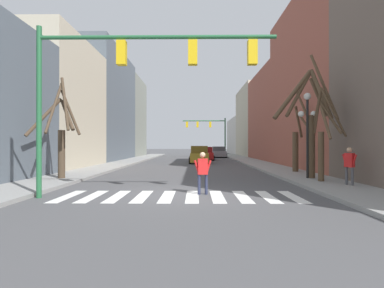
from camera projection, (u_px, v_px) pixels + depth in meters
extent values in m
plane|color=#4C4C4F|center=(180.00, 195.00, 11.13)|extent=(240.00, 240.00, 0.00)
cube|color=gray|center=(7.00, 192.00, 11.20)|extent=(2.72, 90.00, 0.15)
cube|color=gray|center=(357.00, 193.00, 11.05)|extent=(2.72, 90.00, 0.15)
cube|color=#BCB299|center=(50.00, 105.00, 23.45)|extent=(6.00, 9.81, 9.97)
cube|color=#515B66|center=(98.00, 107.00, 35.13)|extent=(6.00, 13.53, 12.67)
cube|color=gray|center=(122.00, 118.00, 46.73)|extent=(6.00, 9.68, 12.06)
cube|color=#934C3D|center=(331.00, 84.00, 22.78)|extent=(6.00, 12.87, 12.93)
cube|color=#934C3D|center=(283.00, 117.00, 35.40)|extent=(6.00, 12.36, 10.35)
cube|color=#BCB299|center=(260.00, 122.00, 47.89)|extent=(6.00, 12.63, 10.91)
cube|color=beige|center=(245.00, 136.00, 61.71)|extent=(6.00, 15.03, 7.19)
cube|color=white|center=(68.00, 196.00, 10.79)|extent=(0.45, 2.60, 0.01)
cube|color=white|center=(93.00, 196.00, 10.78)|extent=(0.45, 2.60, 0.01)
cube|color=white|center=(117.00, 196.00, 10.77)|extent=(0.45, 2.60, 0.01)
cube|color=white|center=(142.00, 196.00, 10.76)|extent=(0.45, 2.60, 0.01)
cube|color=white|center=(167.00, 196.00, 10.75)|extent=(0.45, 2.60, 0.01)
cube|color=white|center=(192.00, 196.00, 10.74)|extent=(0.45, 2.60, 0.01)
cube|color=white|center=(217.00, 197.00, 10.73)|extent=(0.45, 2.60, 0.01)
cube|color=white|center=(242.00, 197.00, 10.72)|extent=(0.45, 2.60, 0.01)
cube|color=white|center=(268.00, 197.00, 10.71)|extent=(0.45, 2.60, 0.01)
cube|color=white|center=(293.00, 197.00, 10.69)|extent=(0.45, 2.60, 0.01)
cylinder|color=#236038|center=(39.00, 112.00, 10.46)|extent=(0.18, 0.18, 6.02)
cylinder|color=#236038|center=(157.00, 37.00, 10.42)|extent=(8.28, 0.14, 0.14)
cube|color=yellow|center=(122.00, 53.00, 10.43)|extent=(0.32, 0.28, 0.84)
cube|color=yellow|center=(193.00, 53.00, 10.40)|extent=(0.32, 0.28, 0.84)
cube|color=yellow|center=(252.00, 53.00, 10.38)|extent=(0.32, 0.28, 0.84)
cylinder|color=#236038|center=(225.00, 138.00, 43.83)|extent=(0.18, 0.18, 5.77)
cylinder|color=#236038|center=(204.00, 121.00, 43.87)|extent=(6.22, 0.14, 0.14)
cube|color=yellow|center=(210.00, 125.00, 43.86)|extent=(0.32, 0.28, 0.84)
cube|color=yellow|center=(198.00, 125.00, 43.88)|extent=(0.32, 0.28, 0.84)
cube|color=yellow|center=(187.00, 125.00, 43.90)|extent=(0.32, 0.28, 0.84)
cylinder|color=black|center=(307.00, 139.00, 15.36)|extent=(0.12, 0.12, 4.02)
sphere|color=white|center=(307.00, 96.00, 15.37)|extent=(0.36, 0.36, 0.36)
sphere|color=white|center=(301.00, 114.00, 15.37)|extent=(0.31, 0.31, 0.31)
sphere|color=white|center=(314.00, 114.00, 15.36)|extent=(0.31, 0.31, 0.31)
cube|color=#A38423|center=(199.00, 157.00, 30.41)|extent=(1.79, 4.71, 0.86)
cube|color=#594813|center=(199.00, 149.00, 30.41)|extent=(1.64, 2.45, 0.71)
cylinder|color=black|center=(190.00, 159.00, 31.88)|extent=(0.22, 0.64, 0.64)
cylinder|color=black|center=(208.00, 159.00, 31.86)|extent=(0.22, 0.64, 0.64)
cylinder|color=black|center=(190.00, 161.00, 28.96)|extent=(0.22, 0.64, 0.64)
cylinder|color=black|center=(209.00, 161.00, 28.93)|extent=(0.22, 0.64, 0.64)
cube|color=gray|center=(218.00, 154.00, 44.00)|extent=(1.93, 4.85, 0.79)
cube|color=#464648|center=(218.00, 149.00, 44.00)|extent=(1.78, 2.52, 0.64)
cylinder|color=black|center=(211.00, 155.00, 45.52)|extent=(0.22, 0.64, 0.64)
cylinder|color=black|center=(224.00, 155.00, 45.49)|extent=(0.22, 0.64, 0.64)
cylinder|color=black|center=(212.00, 156.00, 42.51)|extent=(0.22, 0.64, 0.64)
cylinder|color=black|center=(226.00, 156.00, 42.49)|extent=(0.22, 0.64, 0.64)
cube|color=red|center=(205.00, 155.00, 36.28)|extent=(1.80, 4.52, 0.79)
cube|color=maroon|center=(205.00, 149.00, 36.29)|extent=(1.65, 2.35, 0.65)
cylinder|color=black|center=(198.00, 157.00, 37.69)|extent=(0.22, 0.64, 0.64)
cylinder|color=black|center=(212.00, 157.00, 37.67)|extent=(0.22, 0.64, 0.64)
cylinder|color=black|center=(198.00, 158.00, 34.89)|extent=(0.22, 0.64, 0.64)
cylinder|color=black|center=(213.00, 158.00, 34.87)|extent=(0.22, 0.64, 0.64)
cylinder|color=#282D47|center=(199.00, 185.00, 11.17)|extent=(0.11, 0.11, 0.75)
cylinder|color=#282D47|center=(206.00, 184.00, 11.21)|extent=(0.11, 0.11, 0.75)
cube|color=red|center=(203.00, 167.00, 11.19)|extent=(0.39, 0.26, 0.59)
sphere|color=tan|center=(203.00, 155.00, 11.19)|extent=(0.21, 0.21, 0.21)
cylinder|color=red|center=(197.00, 168.00, 11.16)|extent=(0.27, 0.12, 0.57)
cylinder|color=red|center=(208.00, 168.00, 11.22)|extent=(0.27, 0.12, 0.57)
cylinder|color=#4C4C51|center=(352.00, 176.00, 12.57)|extent=(0.11, 0.11, 0.76)
cylinder|color=#4C4C51|center=(347.00, 176.00, 12.82)|extent=(0.11, 0.11, 0.76)
cube|color=red|center=(349.00, 160.00, 12.70)|extent=(0.35, 0.43, 0.60)
sphere|color=tan|center=(349.00, 150.00, 12.70)|extent=(0.21, 0.21, 0.21)
cylinder|color=red|center=(354.00, 161.00, 12.50)|extent=(0.19, 0.27, 0.58)
cylinder|color=red|center=(345.00, 161.00, 12.89)|extent=(0.19, 0.27, 0.58)
cylinder|color=#473828|center=(62.00, 154.00, 15.35)|extent=(0.35, 0.35, 2.46)
cylinder|color=#473828|center=(67.00, 115.00, 14.97)|extent=(1.07, 0.95, 1.67)
cylinder|color=#473828|center=(44.00, 117.00, 14.69)|extent=(1.22, 1.53, 2.09)
cylinder|color=#473828|center=(71.00, 112.00, 15.19)|extent=(1.18, 0.46, 2.37)
cylinder|color=#473828|center=(65.00, 103.00, 14.84)|extent=(0.91, 1.15, 2.81)
cylinder|color=#473828|center=(54.00, 107.00, 14.43)|extent=(0.22, 1.95, 2.70)
cylinder|color=brown|center=(311.00, 147.00, 15.44)|extent=(0.39, 0.39, 3.23)
cylinder|color=brown|center=(324.00, 87.00, 15.03)|extent=(1.13, 0.98, 3.49)
cylinder|color=brown|center=(293.00, 94.00, 15.02)|extent=(2.30, 1.16, 2.69)
cylinder|color=brown|center=(299.00, 94.00, 15.09)|extent=(1.63, 0.95, 2.46)
cylinder|color=brown|center=(321.00, 93.00, 14.78)|extent=(0.64, 1.52, 2.71)
cylinder|color=brown|center=(319.00, 97.00, 15.23)|extent=(0.81, 0.63, 2.07)
cylinder|color=brown|center=(295.00, 152.00, 19.17)|extent=(0.37, 0.37, 2.52)
cylinder|color=brown|center=(305.00, 123.00, 18.72)|extent=(0.95, 1.05, 1.78)
cylinder|color=brown|center=(299.00, 122.00, 19.52)|extent=(0.80, 0.85, 2.07)
cylinder|color=brown|center=(305.00, 112.00, 18.75)|extent=(1.08, 1.01, 3.11)
cylinder|color=brown|center=(321.00, 156.00, 14.07)|extent=(0.27, 0.27, 2.32)
cylinder|color=brown|center=(318.00, 111.00, 14.46)|extent=(0.11, 0.87, 2.10)
cylinder|color=brown|center=(316.00, 113.00, 14.88)|extent=(0.33, 1.72, 2.09)
cylinder|color=brown|center=(331.00, 119.00, 13.87)|extent=(0.88, 0.53, 1.50)
cylinder|color=brown|center=(333.00, 112.00, 13.94)|extent=(1.15, 0.36, 2.37)
cylinder|color=brown|center=(326.00, 122.00, 13.60)|extent=(0.15, 1.05, 1.58)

